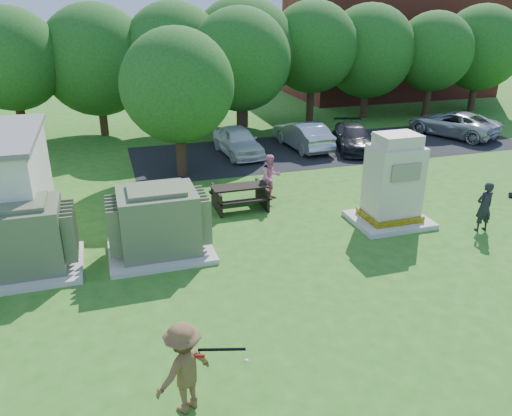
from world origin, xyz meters
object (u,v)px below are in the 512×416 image
object	(u,v)px
person_by_generator	(484,207)
car_silver_b	(453,124)
car_silver_a	(303,135)
picnic_table	(240,194)
transformer_right	(159,223)
car_dark	(353,138)
batter	(184,368)
transformer_left	(21,240)
generator_cabinet	(393,185)
car_white	(238,141)
person_at_picnic	(271,177)

from	to	relation	value
person_by_generator	car_silver_b	world-z (taller)	person_by_generator
car_silver_a	car_silver_b	xyz separation A→B (m)	(8.84, -0.08, -0.01)
car_silver_a	car_silver_b	distance (m)	8.84
picnic_table	person_by_generator	distance (m)	8.14
transformer_right	car_dark	bearing A→B (deg)	38.32
batter	car_silver_a	xyz separation A→B (m)	(8.66, 15.68, -0.22)
transformer_left	car_silver_b	world-z (taller)	transformer_left
transformer_right	generator_cabinet	xyz separation A→B (m)	(7.65, -0.03, 0.37)
batter	car_white	distance (m)	16.40
transformer_right	batter	world-z (taller)	transformer_right
generator_cabinet	car_white	world-z (taller)	generator_cabinet
picnic_table	batter	distance (m)	9.65
car_white	car_silver_a	bearing A→B (deg)	-2.09
generator_cabinet	picnic_table	distance (m)	5.31
batter	car_white	size ratio (longest dim) A/B	0.45
car_dark	transformer_left	bearing A→B (deg)	-132.40
batter	person_at_picnic	xyz separation A→B (m)	(4.84, 9.48, -0.04)
person_by_generator	car_dark	distance (m)	9.91
transformer_left	car_dark	bearing A→B (deg)	30.39
person_at_picnic	car_silver_a	world-z (taller)	person_at_picnic
car_dark	batter	bearing A→B (deg)	-109.53
picnic_table	person_at_picnic	bearing A→B (deg)	20.16
transformer_left	person_by_generator	xyz separation A→B (m)	(13.86, -1.48, -0.14)
generator_cabinet	batter	distance (m)	10.15
batter	person_by_generator	xyz separation A→B (m)	(10.49, 4.81, -0.08)
car_silver_b	car_white	bearing A→B (deg)	-24.10
picnic_table	car_white	distance (m)	6.79
generator_cabinet	car_dark	bearing A→B (deg)	70.46
generator_cabinet	picnic_table	size ratio (longest dim) A/B	1.55
person_at_picnic	car_silver_b	world-z (taller)	person_at_picnic
picnic_table	transformer_right	bearing A→B (deg)	-139.69
car_silver_b	picnic_table	bearing A→B (deg)	0.93
person_by_generator	car_white	size ratio (longest dim) A/B	0.41
transformer_right	picnic_table	distance (m)	4.19
transformer_left	car_silver_b	size ratio (longest dim) A/B	0.61
transformer_left	car_dark	world-z (taller)	transformer_left
person_by_generator	car_silver_a	world-z (taller)	person_by_generator
car_white	transformer_left	bearing A→B (deg)	-137.21
picnic_table	car_silver_b	xyz separation A→B (m)	(14.01, 6.62, 0.15)
picnic_table	generator_cabinet	bearing A→B (deg)	-31.34
batter	person_at_picnic	bearing A→B (deg)	-146.04
transformer_right	picnic_table	bearing A→B (deg)	40.31
person_at_picnic	car_dark	distance (m)	8.07
picnic_table	car_silver_a	size ratio (longest dim) A/B	0.47
person_at_picnic	picnic_table	bearing A→B (deg)	-171.03
picnic_table	car_dark	size ratio (longest dim) A/B	0.47
person_at_picnic	car_silver_b	bearing A→B (deg)	14.62
transformer_left	batter	size ratio (longest dim) A/B	1.65
picnic_table	car_silver_a	world-z (taller)	car_silver_a
person_by_generator	car_dark	xyz separation A→B (m)	(0.49, 9.90, -0.22)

